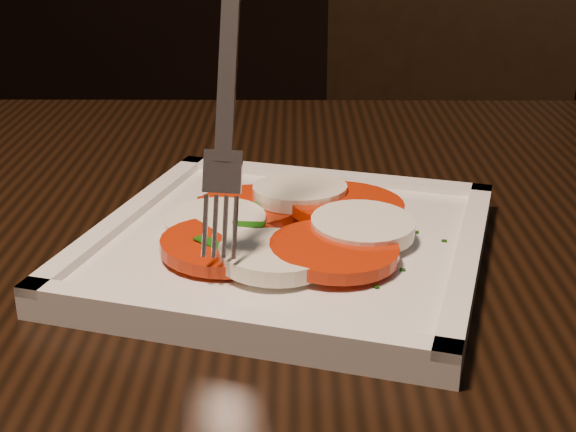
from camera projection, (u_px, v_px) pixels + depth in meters
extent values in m
cube|color=black|center=(207.00, 264.00, 0.58)|extent=(1.30, 0.95, 0.04)
cube|color=black|center=(399.00, 249.00, 1.27)|extent=(0.54, 0.54, 0.04)
cube|color=black|center=(447.00, 70.00, 1.33)|extent=(0.41, 0.18, 0.46)
cylinder|color=black|center=(247.00, 406.00, 1.29)|extent=(0.04, 0.04, 0.41)
cylinder|color=black|center=(338.00, 310.00, 1.59)|extent=(0.04, 0.04, 0.41)
cylinder|color=black|center=(522.00, 355.00, 1.43)|extent=(0.04, 0.04, 0.41)
cube|color=white|center=(288.00, 247.00, 0.54)|extent=(0.28, 0.28, 0.01)
cylinder|color=red|center=(248.00, 209.00, 0.57)|extent=(0.08, 0.08, 0.01)
cylinder|color=white|center=(216.00, 223.00, 0.54)|extent=(0.07, 0.07, 0.01)
cylinder|color=red|center=(224.00, 246.00, 0.51)|extent=(0.08, 0.08, 0.01)
cylinder|color=white|center=(274.00, 256.00, 0.49)|extent=(0.07, 0.07, 0.01)
cylinder|color=red|center=(334.00, 250.00, 0.49)|extent=(0.08, 0.08, 0.01)
cylinder|color=white|center=(363.00, 227.00, 0.52)|extent=(0.07, 0.07, 0.01)
cylinder|color=red|center=(346.00, 206.00, 0.56)|extent=(0.08, 0.08, 0.01)
cylinder|color=white|center=(300.00, 192.00, 0.57)|extent=(0.07, 0.07, 0.01)
cube|color=#195B0F|center=(344.00, 235.00, 0.51)|extent=(0.03, 0.01, 0.00)
cube|color=#195B0F|center=(350.00, 229.00, 0.52)|extent=(0.03, 0.02, 0.00)
cube|color=#195B0F|center=(213.00, 244.00, 0.50)|extent=(0.03, 0.02, 0.00)
cube|color=#195B0F|center=(319.00, 239.00, 0.50)|extent=(0.02, 0.03, 0.00)
cube|color=#195B0F|center=(302.00, 193.00, 0.58)|extent=(0.03, 0.03, 0.00)
cube|color=#195B0F|center=(315.00, 254.00, 0.48)|extent=(0.01, 0.03, 0.00)
cube|color=#195B0F|center=(232.00, 206.00, 0.56)|extent=(0.04, 0.02, 0.00)
cube|color=#195B0F|center=(241.00, 224.00, 0.53)|extent=(0.03, 0.01, 0.00)
cube|color=#195B0F|center=(280.00, 195.00, 0.58)|extent=(0.04, 0.02, 0.00)
cube|color=#11370A|center=(237.00, 197.00, 0.60)|extent=(0.00, 0.00, 0.00)
cube|color=#11370A|center=(222.00, 197.00, 0.60)|extent=(0.00, 0.00, 0.00)
cube|color=#11370A|center=(172.00, 220.00, 0.56)|extent=(0.00, 0.00, 0.00)
cube|color=#11370A|center=(200.00, 198.00, 0.60)|extent=(0.00, 0.00, 0.00)
cube|color=#11370A|center=(312.00, 183.00, 0.63)|extent=(0.00, 0.00, 0.00)
cube|color=#11370A|center=(167.00, 252.00, 0.51)|extent=(0.00, 0.00, 0.00)
cube|color=#11370A|center=(340.00, 194.00, 0.61)|extent=(0.00, 0.00, 0.00)
cube|color=#11370A|center=(376.00, 287.00, 0.47)|extent=(0.00, 0.00, 0.00)
cube|color=#11370A|center=(288.00, 183.00, 0.63)|extent=(0.00, 0.00, 0.00)
cube|color=#11370A|center=(206.00, 204.00, 0.59)|extent=(0.00, 0.00, 0.00)
cube|color=#11370A|center=(221.00, 199.00, 0.60)|extent=(0.00, 0.00, 0.00)
cube|color=#11370A|center=(338.00, 187.00, 0.62)|extent=(0.00, 0.00, 0.00)
cube|color=#11370A|center=(403.00, 270.00, 0.49)|extent=(0.00, 0.00, 0.00)
cube|color=#11370A|center=(417.00, 232.00, 0.54)|extent=(0.00, 0.00, 0.00)
cube|color=#11370A|center=(193.00, 303.00, 0.45)|extent=(0.00, 0.00, 0.00)
cube|color=#11370A|center=(359.00, 201.00, 0.59)|extent=(0.00, 0.00, 0.00)
cube|color=#11370A|center=(241.00, 198.00, 0.60)|extent=(0.00, 0.00, 0.00)
cube|color=#11370A|center=(355.00, 283.00, 0.47)|extent=(0.00, 0.00, 0.00)
cube|color=#11370A|center=(444.00, 241.00, 0.53)|extent=(0.00, 0.00, 0.00)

